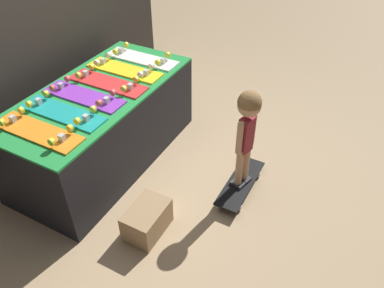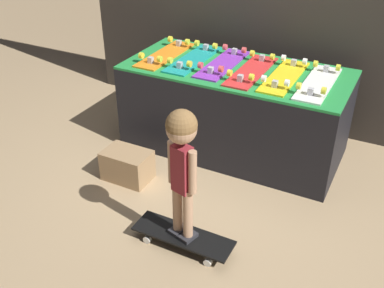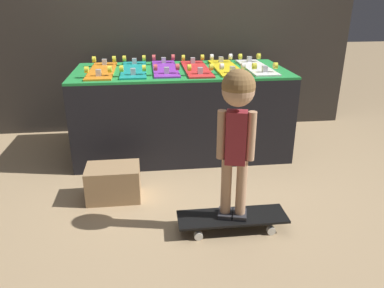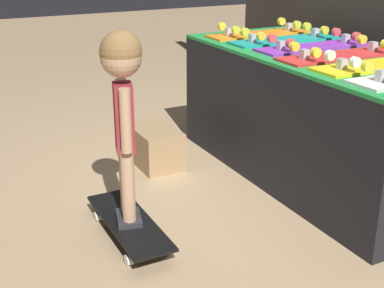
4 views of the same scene
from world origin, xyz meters
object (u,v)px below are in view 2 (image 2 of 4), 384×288
Objects in this scene: child at (182,152)px; skateboard_purple_on_rack at (223,63)px; skateboard_yellow_on_rack at (284,75)px; skateboard_orange_on_rack at (165,54)px; skateboard_on_floor at (183,236)px; skateboard_red_on_rack at (251,70)px; skateboard_teal_on_rack at (193,58)px; storage_box at (127,165)px; skateboard_white_on_rack at (318,82)px.

skateboard_purple_on_rack is at bearing 118.90° from child.
skateboard_orange_on_rack is at bearing -179.90° from skateboard_yellow_on_rack.
skateboard_purple_on_rack reaches higher than skateboard_on_floor.
skateboard_red_on_rack is 0.27m from skateboard_yellow_on_rack.
skateboard_teal_on_rack is 0.27m from skateboard_purple_on_rack.
skateboard_teal_on_rack is at bearing 114.43° from skateboard_on_floor.
skateboard_yellow_on_rack is 1.08× the size of skateboard_on_floor.
skateboard_orange_on_rack reaches higher than storage_box.
skateboard_yellow_on_rack reaches higher than storage_box.
skateboard_white_on_rack is at bearing 0.37° from skateboard_red_on_rack.
skateboard_teal_on_rack is at bearing -176.50° from skateboard_purple_on_rack.
skateboard_white_on_rack is (1.35, -0.01, 0.00)m from skateboard_orange_on_rack.
storage_box is at bearing -146.56° from skateboard_white_on_rack.
skateboard_teal_on_rack is 0.81m from skateboard_yellow_on_rack.
skateboard_orange_on_rack is at bearing 179.03° from skateboard_red_on_rack.
skateboard_orange_on_rack is 1.00× the size of skateboard_teal_on_rack.
skateboard_teal_on_rack is at bearing 78.99° from storage_box.
skateboard_purple_on_rack is 1.00× the size of skateboard_red_on_rack.
skateboard_purple_on_rack is at bearing 177.23° from skateboard_yellow_on_rack.
skateboard_orange_on_rack is 1.00× the size of skateboard_red_on_rack.
skateboard_white_on_rack is (0.27, -0.01, 0.00)m from skateboard_yellow_on_rack.
skateboard_purple_on_rack is 1.00× the size of skateboard_yellow_on_rack.
skateboard_red_on_rack is at bearing 107.68° from child.
skateboard_orange_on_rack is at bearing 97.26° from storage_box.
child is (0.87, -1.30, -0.04)m from skateboard_orange_on_rack.
skateboard_purple_on_rack is at bearing 171.23° from skateboard_red_on_rack.
skateboard_purple_on_rack and skateboard_red_on_rack have the same top height.
skateboard_white_on_rack is 1.38m from child.
skateboard_white_on_rack is at bearing -0.43° from skateboard_orange_on_rack.
skateboard_red_on_rack is 1.00× the size of skateboard_white_on_rack.
child is at bearing -87.36° from skateboard_red_on_rack.
skateboard_yellow_on_rack is (0.54, -0.03, 0.00)m from skateboard_purple_on_rack.
skateboard_on_floor is (-0.21, -1.31, -0.70)m from skateboard_yellow_on_rack.
skateboard_teal_on_rack is 1.45m from child.
child is (0.06, -1.29, -0.04)m from skateboard_red_on_rack.
child is (0.00, 0.00, 0.66)m from skateboard_on_floor.
skateboard_orange_on_rack is 1.98× the size of storage_box.
skateboard_orange_on_rack is 0.81m from skateboard_red_on_rack.
skateboard_white_on_rack is at bearing -2.56° from skateboard_yellow_on_rack.
skateboard_purple_on_rack is 1.08× the size of skateboard_on_floor.
skateboard_yellow_on_rack is at bearing 0.10° from skateboard_orange_on_rack.
skateboard_yellow_on_rack is 1.50m from skateboard_on_floor.
skateboard_orange_on_rack is 1.00× the size of skateboard_white_on_rack.
skateboard_red_on_rack is (0.54, -0.03, 0.00)m from skateboard_teal_on_rack.
skateboard_orange_on_rack is 0.54m from skateboard_purple_on_rack.
skateboard_white_on_rack reaches higher than storage_box.
skateboard_red_on_rack is at bearing -2.66° from skateboard_teal_on_rack.
storage_box is at bearing -139.44° from skateboard_yellow_on_rack.
skateboard_yellow_on_rack is (1.08, 0.00, 0.00)m from skateboard_orange_on_rack.
skateboard_red_on_rack is at bearing 49.28° from storage_box.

